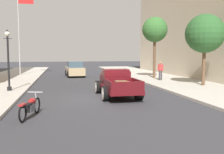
% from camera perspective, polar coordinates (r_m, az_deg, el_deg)
% --- Properties ---
extents(ground_plane, '(140.00, 140.00, 0.00)m').
position_cam_1_polar(ground_plane, '(14.19, -2.30, -4.75)').
color(ground_plane, '#333338').
extents(sidewalk_right, '(5.50, 64.00, 0.15)m').
position_cam_1_polar(sidewalk_right, '(16.91, 22.78, -3.28)').
color(sidewalk_right, '#B7B2A8').
rests_on(sidewalk_right, ground).
extents(hotrod_truck_maroon, '(2.22, 4.95, 1.58)m').
position_cam_1_polar(hotrod_truck_maroon, '(14.79, 0.97, -1.39)').
color(hotrod_truck_maroon, '#510F14').
rests_on(hotrod_truck_maroon, ground).
extents(motorcycle_parked, '(0.76, 2.07, 0.93)m').
position_cam_1_polar(motorcycle_parked, '(10.26, -18.20, -6.39)').
color(motorcycle_parked, black).
rests_on(motorcycle_parked, ground).
extents(car_background_tan, '(2.08, 4.40, 1.65)m').
position_cam_1_polar(car_background_tan, '(27.90, -8.52, 1.71)').
color(car_background_tan, tan).
rests_on(car_background_tan, ground).
extents(pedestrian_sidewalk_right, '(0.53, 0.22, 1.65)m').
position_cam_1_polar(pedestrian_sidewalk_right, '(22.64, 11.05, 1.67)').
color(pedestrian_sidewalk_right, '#333338').
rests_on(pedestrian_sidewalk_right, sidewalk_right).
extents(street_lamp_near, '(0.50, 0.32, 3.85)m').
position_cam_1_polar(street_lamp_near, '(17.03, -22.68, 4.58)').
color(street_lamp_near, black).
rests_on(street_lamp_near, sidewalk_left).
extents(flagpole, '(1.74, 0.16, 9.16)m').
position_cam_1_polar(flagpole, '(29.91, -20.17, 11.29)').
color(flagpole, '#B2B2B7').
rests_on(flagpole, sidewalk_left).
extents(street_tree_nearest, '(2.85, 2.85, 5.24)m').
position_cam_1_polar(street_tree_nearest, '(19.76, 20.47, 9.24)').
color(street_tree_nearest, brown).
rests_on(street_tree_nearest, sidewalk_right).
extents(street_tree_second, '(2.42, 2.42, 5.88)m').
position_cam_1_polar(street_tree_second, '(24.64, 9.77, 10.55)').
color(street_tree_second, brown).
rests_on(street_tree_second, sidewalk_right).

